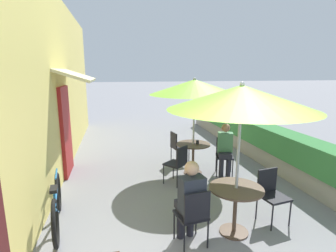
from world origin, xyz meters
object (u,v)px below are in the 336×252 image
object	(u,v)px
patio_table_near	(236,200)
cafe_chair_near_right	(193,213)
patio_table_mid	(193,151)
patio_umbrella_mid	(195,87)
cafe_chair_near_left	(271,191)
cafe_chair_mid_left	(224,153)
seated_patron_mid_left	(225,147)
cafe_chair_mid_back	(178,162)
coffee_cup_mid	(197,142)
patio_umbrella_near	(241,98)
seated_patron_near_right	(190,198)
cafe_chair_mid_right	(177,145)
bicycle_leaning	(57,205)

from	to	relation	value
patio_table_near	cafe_chair_near_right	xyz separation A→B (m)	(-0.72, -0.20, -0.03)
patio_table_mid	patio_umbrella_mid	size ratio (longest dim) A/B	0.35
cafe_chair_near_left	cafe_chair_mid_left	world-z (taller)	same
patio_umbrella_mid	cafe_chair_mid_left	distance (m)	1.74
cafe_chair_near_left	seated_patron_mid_left	world-z (taller)	seated_patron_mid_left
patio_umbrella_mid	seated_patron_mid_left	xyz separation A→B (m)	(0.69, -0.28, -1.40)
cafe_chair_near_left	cafe_chair_mid_back	bearing A→B (deg)	-65.31
cafe_chair_mid_back	cafe_chair_mid_left	bearing A→B (deg)	-24.13
patio_umbrella_mid	coffee_cup_mid	bearing A→B (deg)	-25.08
cafe_chair_mid_left	patio_umbrella_near	bearing A→B (deg)	89.33
seated_patron_near_right	patio_umbrella_mid	world-z (taller)	patio_umbrella_mid
cafe_chair_near_left	coffee_cup_mid	world-z (taller)	cafe_chair_near_left
cafe_chair_near_right	patio_umbrella_mid	bearing A→B (deg)	63.63
patio_table_mid	cafe_chair_mid_right	bearing A→B (deg)	106.80
patio_table_near	patio_umbrella_mid	xyz separation A→B (m)	(0.09, 2.44, 1.54)
patio_umbrella_near	cafe_chair_mid_right	xyz separation A→B (m)	(-0.13, 3.16, -1.57)
cafe_chair_near_right	cafe_chair_mid_left	xyz separation A→B (m)	(1.54, 2.47, 0.00)
patio_umbrella_near	patio_umbrella_mid	world-z (taller)	same
patio_umbrella_near	seated_patron_near_right	distance (m)	1.58
patio_table_near	bicycle_leaning	world-z (taller)	bicycle_leaning
patio_umbrella_near	patio_table_mid	world-z (taller)	patio_umbrella_near
patio_table_near	cafe_chair_near_right	size ratio (longest dim) A/B	0.93
patio_table_near	patio_umbrella_mid	world-z (taller)	patio_umbrella_mid
cafe_chair_near_right	coffee_cup_mid	distance (m)	2.76
cafe_chair_near_right	patio_table_mid	world-z (taller)	cafe_chair_near_right
patio_table_near	bicycle_leaning	size ratio (longest dim) A/B	0.47
cafe_chair_mid_left	bicycle_leaning	size ratio (longest dim) A/B	0.51
bicycle_leaning	patio_umbrella_near	bearing A→B (deg)	-23.93
cafe_chair_near_right	patio_umbrella_near	bearing A→B (deg)	5.87
patio_umbrella_near	seated_patron_mid_left	distance (m)	2.69
patio_table_near	seated_patron_mid_left	distance (m)	2.30
cafe_chair_near_right	seated_patron_near_right	bearing A→B (deg)	90.00
cafe_chair_mid_back	coffee_cup_mid	bearing A→B (deg)	-0.97
cafe_chair_mid_left	cafe_chair_near_left	bearing A→B (deg)	106.51
patio_table_mid	coffee_cup_mid	bearing A→B (deg)	-25.08
seated_patron_near_right	patio_umbrella_mid	size ratio (longest dim) A/B	0.54
patio_umbrella_near	cafe_chair_mid_right	bearing A→B (deg)	92.36
cafe_chair_near_right	patio_table_mid	xyz separation A→B (m)	(0.81, 2.64, 0.03)
coffee_cup_mid	cafe_chair_near_right	bearing A→B (deg)	-109.06
cafe_chair_near_right	cafe_chair_mid_back	world-z (taller)	same
cafe_chair_mid_left	cafe_chair_mid_right	xyz separation A→B (m)	(-0.94, 0.89, 0.00)
patio_table_near	cafe_chair_near_left	distance (m)	0.75
seated_patron_mid_left	cafe_chair_near_right	bearing A→B (deg)	76.64
patio_umbrella_near	cafe_chair_mid_left	size ratio (longest dim) A/B	2.65
cafe_chair_mid_left	cafe_chair_mid_right	size ratio (longest dim) A/B	1.00
patio_umbrella_mid	seated_patron_mid_left	size ratio (longest dim) A/B	1.84
cafe_chair_mid_left	cafe_chair_mid_back	bearing A→B (deg)	35.87
patio_umbrella_near	seated_patron_mid_left	world-z (taller)	patio_umbrella_near
patio_table_near	cafe_chair_mid_left	distance (m)	2.41
cafe_chair_mid_left	patio_table_mid	bearing A→B (deg)	5.87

